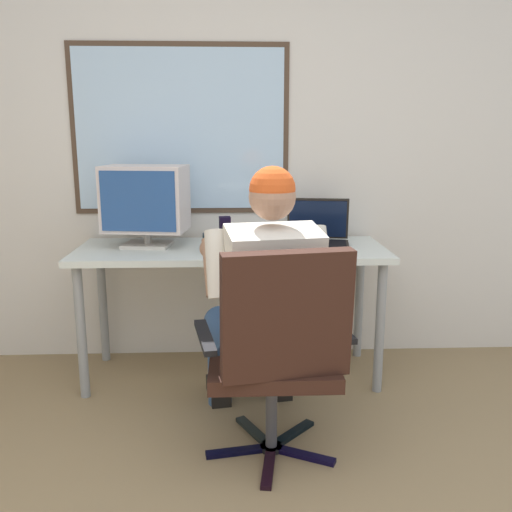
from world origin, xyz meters
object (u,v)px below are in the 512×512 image
object	(u,v)px
desk	(232,262)
wine_glass	(256,234)
office_chair	(278,346)
person_seated	(265,300)
laptop	(317,232)
crt_monitor	(146,200)
coffee_mug	(211,243)
desk_speaker	(225,230)

from	to	relation	value
desk	wine_glass	xyz separation A→B (m)	(0.13, -0.11, 0.17)
office_chair	person_seated	bearing A→B (deg)	98.69
desk	wine_glass	world-z (taller)	wine_glass
office_chair	laptop	bearing A→B (deg)	72.94
crt_monitor	coffee_mug	world-z (taller)	crt_monitor
desk	coffee_mug	world-z (taller)	coffee_mug
office_chair	wine_glass	distance (m)	0.83
desk	desk_speaker	world-z (taller)	desk_speaker
crt_monitor	desk_speaker	world-z (taller)	crt_monitor
desk	laptop	distance (m)	0.51
wine_glass	coffee_mug	xyz separation A→B (m)	(-0.23, -0.01, -0.04)
office_chair	coffee_mug	size ratio (longest dim) A/B	9.28
laptop	wine_glass	distance (m)	0.41
desk	desk_speaker	xyz separation A→B (m)	(-0.04, 0.09, 0.16)
desk_speaker	coffee_mug	xyz separation A→B (m)	(-0.07, -0.22, -0.03)
crt_monitor	office_chair	bearing A→B (deg)	-55.24
desk	person_seated	xyz separation A→B (m)	(0.15, -0.62, -0.03)
person_seated	wine_glass	xyz separation A→B (m)	(-0.02, 0.51, 0.20)
wine_glass	desk_speaker	distance (m)	0.26
person_seated	crt_monitor	xyz separation A→B (m)	(-0.61, 0.68, 0.37)
crt_monitor	person_seated	bearing A→B (deg)	-47.96
office_chair	crt_monitor	distance (m)	1.23
laptop	coffee_mug	xyz separation A→B (m)	(-0.59, -0.20, -0.02)
desk_speaker	coffee_mug	size ratio (longest dim) A/B	1.53
wine_glass	person_seated	bearing A→B (deg)	-87.80
person_seated	laptop	distance (m)	0.80
laptop	person_seated	bearing A→B (deg)	-115.47
laptop	desk_speaker	xyz separation A→B (m)	(-0.52, 0.01, 0.01)
person_seated	wine_glass	world-z (taller)	person_seated
coffee_mug	laptop	bearing A→B (deg)	18.85
desk_speaker	coffee_mug	bearing A→B (deg)	-108.44
laptop	office_chair	bearing A→B (deg)	-107.06
laptop	coffee_mug	distance (m)	0.62
crt_monitor	desk_speaker	xyz separation A→B (m)	(0.43, 0.04, -0.18)
laptop	wine_glass	bearing A→B (deg)	-151.38
desk_speaker	office_chair	bearing A→B (deg)	-77.22
wine_glass	desk_speaker	size ratio (longest dim) A/B	0.87
desk	person_seated	bearing A→B (deg)	-76.80
office_chair	desk_speaker	bearing A→B (deg)	102.78
person_seated	coffee_mug	world-z (taller)	person_seated
crt_monitor	coffee_mug	xyz separation A→B (m)	(0.35, -0.17, -0.21)
desk	person_seated	distance (m)	0.64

